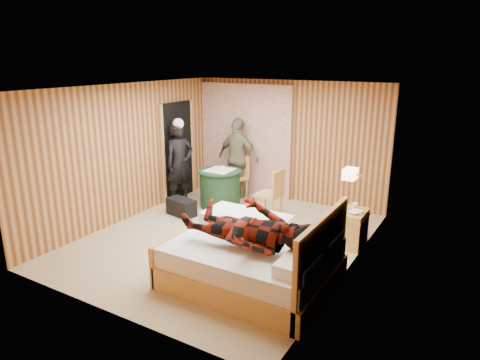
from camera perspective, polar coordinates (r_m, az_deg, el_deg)
The scene contains 23 objects.
floor at distance 7.26m, azimuth -2.12°, elevation -7.87°, with size 4.20×5.00×0.01m, color tan.
ceiling at distance 6.64m, azimuth -2.35°, elevation 12.24°, with size 4.20×5.00×0.01m, color silver.
wall_back at distance 9.00m, azimuth 6.45°, elevation 5.14°, with size 4.20×0.02×2.50m, color #C2844A.
wall_left at distance 8.15m, azimuth -14.77°, elevation 3.55°, with size 0.02×5.00×2.50m, color #C2844A.
wall_right at distance 6.01m, azimuth 14.86°, elevation -0.86°, with size 0.02×5.00×2.50m, color #C2844A.
curtain at distance 9.39m, azimuth 0.68°, elevation 5.39°, with size 2.20×0.08×2.40m, color beige.
doorway at distance 9.18m, azimuth -8.33°, elevation 3.86°, with size 0.06×0.90×2.05m, color black.
wall_lamp at distance 6.46m, azimuth 14.51°, elevation 0.81°, with size 0.26×0.24×0.16m.
bed at distance 5.84m, azimuth 2.00°, elevation -10.53°, with size 2.12×1.67×1.15m.
nightstand at distance 7.17m, azimuth 14.59°, elevation -6.10°, with size 0.44×0.60×0.58m.
round_table at distance 8.67m, azimuth -2.69°, elevation -1.07°, with size 0.87×0.87×0.77m.
chair_far at distance 9.17m, azimuth -0.21°, elevation 0.90°, with size 0.54×0.54×0.93m.
chair_near at distance 7.97m, azimuth 4.40°, elevation -1.40°, with size 0.46×0.46×0.96m.
duffel_bag at distance 8.32m, azimuth -7.81°, elevation -3.61°, with size 0.57×0.30×0.32m, color black.
sneaker_left at distance 7.58m, azimuth -0.86°, elevation -6.31°, with size 0.26×0.11×0.12m, color white.
sneaker_right at distance 7.93m, azimuth -0.24°, elevation -5.27°, with size 0.25×0.10×0.11m, color white.
woman_standing at distance 8.81m, azimuth -8.02°, elevation 2.18°, with size 0.62×0.41×1.70m, color black.
man_at_table at distance 9.14m, azimuth -0.23°, elevation 2.94°, with size 1.01×0.42×1.72m, color #756F4E.
man_on_bed at distance 5.36m, azimuth 1.16°, elevation -5.13°, with size 1.77×0.67×0.86m, color maroon.
book_lower at distance 7.03m, azimuth 14.64°, elevation -4.05°, with size 0.17×0.22×0.02m, color white.
book_upper at distance 7.02m, azimuth 14.65°, elevation -3.90°, with size 0.16×0.22×0.02m, color white.
cup_nightstand at distance 7.18m, azimuth 15.07°, elevation -3.34°, with size 0.10×0.10×0.09m, color white.
cup_table at distance 8.46m, azimuth -2.34°, elevation 1.53°, with size 0.12×0.12×0.10m, color white.
Camera 1 is at (3.60, -5.57, 2.95)m, focal length 32.00 mm.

